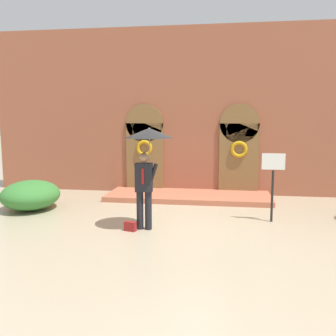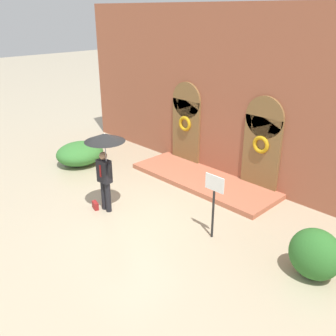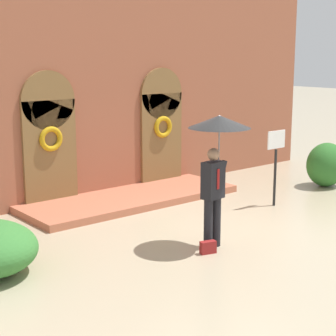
% 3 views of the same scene
% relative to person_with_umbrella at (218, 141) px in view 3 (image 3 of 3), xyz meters
% --- Properties ---
extents(ground_plane, '(80.00, 80.00, 0.00)m').
position_rel_person_with_umbrella_xyz_m(ground_plane, '(0.61, 0.38, -1.91)').
color(ground_plane, tan).
extents(building_facade, '(14.00, 2.30, 5.60)m').
position_rel_person_with_umbrella_xyz_m(building_facade, '(0.61, 4.53, 0.77)').
color(building_facade, '#9E563D').
rests_on(building_facade, ground).
extents(person_with_umbrella, '(1.10, 1.10, 2.36)m').
position_rel_person_with_umbrella_xyz_m(person_with_umbrella, '(0.00, 0.00, 0.00)').
color(person_with_umbrella, black).
rests_on(person_with_umbrella, ground).
extents(handbag, '(0.30, 0.19, 0.22)m').
position_rel_person_with_umbrella_xyz_m(handbag, '(-0.39, -0.20, -1.80)').
color(handbag, maroon).
rests_on(handbag, ground).
extents(sign_post, '(0.56, 0.06, 1.72)m').
position_rel_person_with_umbrella_xyz_m(sign_post, '(2.93, 1.10, -0.75)').
color(sign_post, black).
rests_on(sign_post, ground).
extents(shrub_right, '(1.14, 0.95, 1.14)m').
position_rel_person_with_umbrella_xyz_m(shrub_right, '(5.44, 1.47, -1.34)').
color(shrub_right, '#2D6B28').
rests_on(shrub_right, ground).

